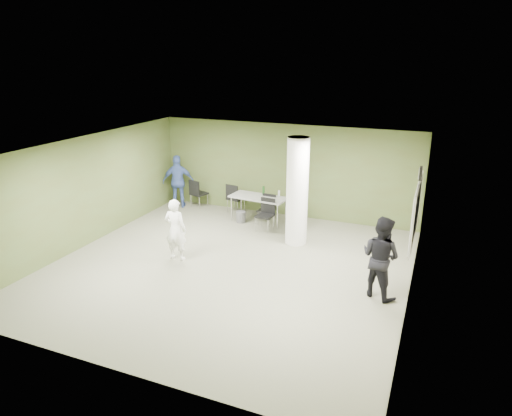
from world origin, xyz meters
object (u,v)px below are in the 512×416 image
at_px(chair_back_left, 197,192).
at_px(man_blue, 178,182).
at_px(folding_table, 259,198).
at_px(woman_white, 176,230).
at_px(man_black, 381,257).

relative_size(chair_back_left, man_blue, 0.54).
bearing_deg(man_blue, chair_back_left, 172.39).
height_order(folding_table, chair_back_left, folding_table).
bearing_deg(woman_white, man_blue, -63.26).
relative_size(man_black, man_blue, 1.00).
xyz_separation_m(chair_back_left, man_black, (6.22, -3.59, 0.32)).
bearing_deg(man_blue, woman_white, 96.66).
bearing_deg(woman_white, man_black, 176.76).
distance_m(chair_back_left, woman_white, 3.92).
bearing_deg(man_black, woman_white, 26.78).
bearing_deg(woman_white, folding_table, -109.42).
height_order(folding_table, man_black, man_black).
bearing_deg(chair_back_left, woman_white, 127.82).
distance_m(chair_back_left, man_blue, 0.68).
xyz_separation_m(folding_table, man_blue, (-2.92, 0.34, 0.11)).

